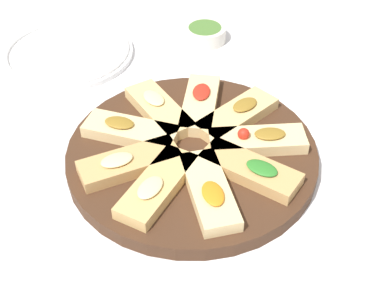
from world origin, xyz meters
TOP-DOWN VIEW (x-y plane):
  - ground_plane at (0.00, 0.00)m, footprint 3.00×3.00m
  - serving_board at (0.00, 0.00)m, footprint 0.38×0.38m
  - focaccia_slice_0 at (0.05, 0.09)m, footprint 0.12×0.15m
  - focaccia_slice_1 at (-0.02, 0.10)m, footprint 0.08×0.15m
  - focaccia_slice_2 at (-0.08, 0.06)m, footprint 0.15×0.13m
  - focaccia_slice_3 at (-0.10, -0.00)m, footprint 0.15×0.05m
  - focaccia_slice_4 at (-0.07, -0.07)m, footprint 0.14×0.14m
  - focaccia_slice_5 at (-0.01, -0.10)m, footprint 0.07×0.15m
  - focaccia_slice_6 at (0.05, -0.08)m, footprint 0.12×0.15m
  - focaccia_slice_7 at (0.10, -0.03)m, footprint 0.16×0.09m
  - focaccia_slice_8 at (0.09, 0.04)m, footprint 0.16×0.10m
  - plate_right at (0.15, 0.36)m, footprint 0.25×0.25m
  - dipping_bowl at (0.33, 0.15)m, footprint 0.09×0.09m

SIDE VIEW (x-z plane):
  - ground_plane at x=0.00m, z-range 0.00..0.00m
  - plate_right at x=0.15m, z-range 0.00..0.02m
  - serving_board at x=0.00m, z-range 0.00..0.02m
  - dipping_bowl at x=0.33m, z-range 0.00..0.03m
  - focaccia_slice_0 at x=0.05m, z-range 0.02..0.05m
  - focaccia_slice_1 at x=-0.02m, z-range 0.02..0.05m
  - focaccia_slice_2 at x=-0.08m, z-range 0.02..0.05m
  - focaccia_slice_3 at x=-0.10m, z-range 0.02..0.05m
  - focaccia_slice_4 at x=-0.07m, z-range 0.02..0.05m
  - focaccia_slice_5 at x=-0.01m, z-range 0.02..0.05m
  - focaccia_slice_7 at x=0.10m, z-range 0.02..0.05m
  - focaccia_slice_8 at x=0.09m, z-range 0.02..0.05m
  - focaccia_slice_6 at x=0.05m, z-range 0.02..0.05m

